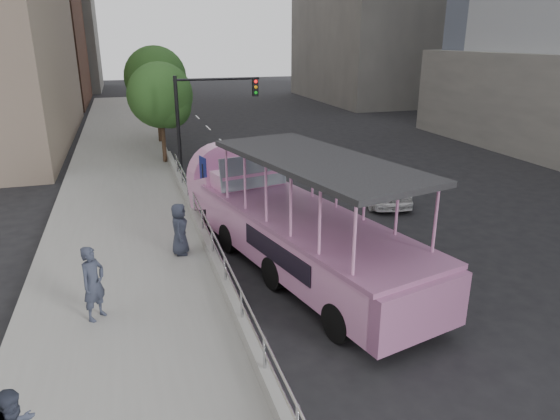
# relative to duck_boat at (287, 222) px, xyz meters

# --- Properties ---
(ground) EXTENTS (160.00, 160.00, 0.00)m
(ground) POSITION_rel_duck_boat_xyz_m (0.74, -1.89, -1.40)
(ground) COLOR black
(sidewalk) EXTENTS (5.50, 80.00, 0.30)m
(sidewalk) POSITION_rel_duck_boat_xyz_m (-5.01, 8.11, -1.25)
(sidewalk) COLOR gray
(sidewalk) RESTS_ON ground
(kerb_wall) EXTENTS (0.24, 30.00, 0.36)m
(kerb_wall) POSITION_rel_duck_boat_xyz_m (-2.38, 0.11, -0.92)
(kerb_wall) COLOR #9B9B96
(kerb_wall) RESTS_ON sidewalk
(guardrail) EXTENTS (0.07, 22.00, 0.71)m
(guardrail) POSITION_rel_duck_boat_xyz_m (-2.38, 0.11, -0.26)
(guardrail) COLOR #BABBBF
(guardrail) RESTS_ON kerb_wall
(duck_boat) EXTENTS (5.25, 11.68, 3.78)m
(duck_boat) POSITION_rel_duck_boat_xyz_m (0.00, 0.00, 0.00)
(duck_boat) COLOR black
(duck_boat) RESTS_ON ground
(car) EXTENTS (2.52, 4.66, 1.51)m
(car) POSITION_rel_duck_boat_xyz_m (5.94, 5.04, -0.65)
(car) COLOR white
(car) RESTS_ON ground
(pedestrian_near) EXTENTS (0.80, 0.83, 1.91)m
(pedestrian_near) POSITION_rel_duck_boat_xyz_m (-5.69, -2.28, -0.15)
(pedestrian_near) COLOR #2B3040
(pedestrian_near) RESTS_ON sidewalk
(pedestrian_far) EXTENTS (0.71, 0.93, 1.69)m
(pedestrian_far) POSITION_rel_duck_boat_xyz_m (-3.26, 1.05, -0.25)
(pedestrian_far) COLOR #2B3040
(pedestrian_far) RESTS_ON sidewalk
(parking_sign) EXTENTS (0.17, 0.63, 2.83)m
(parking_sign) POSITION_rel_duck_boat_xyz_m (-2.05, 3.64, 0.37)
(parking_sign) COLOR black
(parking_sign) RESTS_ON ground
(traffic_signal) EXTENTS (4.20, 0.32, 5.20)m
(traffic_signal) POSITION_rel_duck_boat_xyz_m (-0.96, 10.61, 2.10)
(traffic_signal) COLOR black
(traffic_signal) RESTS_ON ground
(street_tree_near) EXTENTS (3.52, 3.52, 5.72)m
(street_tree_near) POSITION_rel_duck_boat_xyz_m (-2.56, 14.04, 2.42)
(street_tree_near) COLOR #3C291B
(street_tree_near) RESTS_ON ground
(street_tree_far) EXTENTS (3.97, 3.97, 6.45)m
(street_tree_far) POSITION_rel_duck_boat_xyz_m (-2.36, 20.04, 2.91)
(street_tree_far) COLOR #3C291B
(street_tree_far) RESTS_ON ground
(midrise_stone_b) EXTENTS (16.00, 14.00, 20.00)m
(midrise_stone_b) POSITION_rel_duck_boat_xyz_m (-15.26, 62.11, 8.60)
(midrise_stone_b) COLOR gray
(midrise_stone_b) RESTS_ON ground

